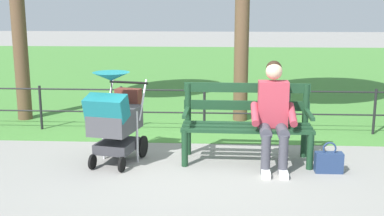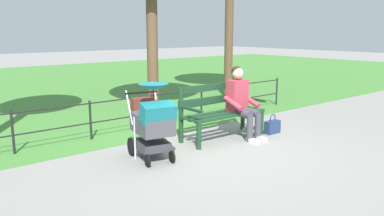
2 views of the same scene
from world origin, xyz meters
name	(u,v)px [view 1 (image 1 of 2)]	position (x,y,z in m)	size (l,w,h in m)	color
ground_plane	(200,161)	(0.00, 0.00, 0.00)	(60.00, 60.00, 0.00)	gray
grass_lawn	(212,69)	(0.00, -8.80, 0.00)	(40.00, 16.00, 0.01)	#478438
park_bench	(247,119)	(-0.57, -0.12, 0.53)	(1.61, 0.63, 0.96)	#193D23
person_on_bench	(273,112)	(-0.88, 0.11, 0.68)	(0.54, 0.74, 1.28)	#42424C
stroller	(115,117)	(1.04, 0.13, 0.59)	(0.66, 0.96, 1.15)	black
handbag	(329,162)	(-1.52, 0.31, 0.13)	(0.32, 0.14, 0.37)	navy
park_fence	(222,105)	(-0.28, -1.45, 0.42)	(7.73, 0.04, 0.70)	black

